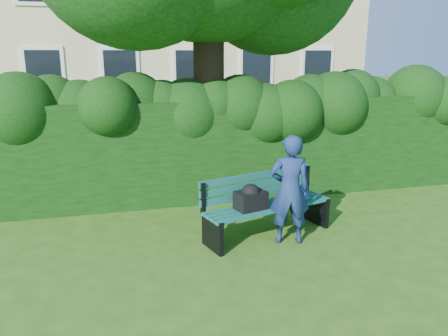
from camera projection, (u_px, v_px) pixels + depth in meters
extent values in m
plane|color=#2B5414|center=(235.00, 244.00, 6.08)|extent=(80.00, 80.00, 0.00)
cube|color=white|center=(44.00, 72.00, 14.05)|extent=(1.30, 0.08, 1.60)
cube|color=black|center=(44.00, 72.00, 14.01)|extent=(1.05, 0.04, 1.35)
cube|color=white|center=(120.00, 71.00, 14.63)|extent=(1.30, 0.08, 1.60)
cube|color=black|center=(120.00, 71.00, 14.59)|extent=(1.05, 0.04, 1.35)
cube|color=white|center=(191.00, 70.00, 15.20)|extent=(1.30, 0.08, 1.60)
cube|color=black|center=(191.00, 70.00, 15.16)|extent=(1.05, 0.04, 1.35)
cube|color=white|center=(256.00, 70.00, 15.78)|extent=(1.30, 0.08, 1.60)
cube|color=black|center=(256.00, 70.00, 15.74)|extent=(1.05, 0.04, 1.35)
cube|color=white|center=(317.00, 69.00, 16.35)|extent=(1.30, 0.08, 1.60)
cube|color=black|center=(317.00, 69.00, 16.31)|extent=(1.05, 0.04, 1.35)
cube|color=black|center=(202.00, 149.00, 7.91)|extent=(10.00, 1.00, 1.80)
cylinder|color=black|center=(209.00, 74.00, 7.62)|extent=(0.53, 0.53, 4.45)
cube|color=#0E493F|center=(276.00, 210.00, 6.12)|extent=(1.90, 0.65, 0.04)
cube|color=#0E493F|center=(271.00, 208.00, 6.22)|extent=(1.90, 0.65, 0.04)
cube|color=#0E493F|center=(266.00, 205.00, 6.32)|extent=(1.90, 0.65, 0.04)
cube|color=#0E493F|center=(261.00, 203.00, 6.42)|extent=(1.90, 0.65, 0.04)
cube|color=#0E493F|center=(258.00, 193.00, 6.45)|extent=(1.89, 0.58, 0.10)
cube|color=#0E493F|center=(258.00, 184.00, 6.42)|extent=(1.89, 0.58, 0.10)
cube|color=#0E493F|center=(258.00, 176.00, 6.40)|extent=(1.89, 0.58, 0.10)
cube|color=black|center=(212.00, 234.00, 5.87)|extent=(0.20, 0.50, 0.44)
cube|color=black|center=(203.00, 199.00, 5.97)|extent=(0.07, 0.07, 0.45)
cube|color=black|center=(214.00, 220.00, 5.77)|extent=(0.18, 0.42, 0.05)
cube|color=black|center=(316.00, 210.00, 6.78)|extent=(0.20, 0.50, 0.44)
cube|color=black|center=(307.00, 179.00, 6.89)|extent=(0.07, 0.07, 0.45)
cube|color=black|center=(319.00, 197.00, 6.68)|extent=(0.18, 0.42, 0.05)
cube|color=white|center=(246.00, 211.00, 6.01)|extent=(0.21, 0.18, 0.02)
cube|color=black|center=(251.00, 200.00, 6.07)|extent=(0.48, 0.39, 0.26)
imported|color=navy|center=(290.00, 190.00, 5.98)|extent=(0.63, 0.49, 1.54)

